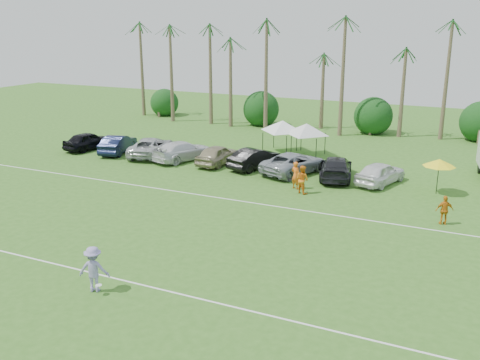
% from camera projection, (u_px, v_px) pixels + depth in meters
% --- Properties ---
extents(ground, '(120.00, 120.00, 0.00)m').
position_uv_depth(ground, '(43.00, 288.00, 22.90)').
color(ground, '#36681F').
rests_on(ground, ground).
extents(field_lines, '(80.00, 12.10, 0.01)m').
position_uv_depth(field_lines, '(149.00, 225.00, 29.85)').
color(field_lines, white).
rests_on(field_lines, ground).
extents(palm_tree_0, '(2.40, 2.40, 8.90)m').
position_uv_depth(palm_tree_0, '(135.00, 52.00, 62.68)').
color(palm_tree_0, brown).
rests_on(palm_tree_0, ground).
extents(palm_tree_1, '(2.40, 2.40, 9.90)m').
position_uv_depth(palm_tree_1, '(171.00, 45.00, 60.40)').
color(palm_tree_1, brown).
rests_on(palm_tree_1, ground).
extents(palm_tree_2, '(2.40, 2.40, 10.90)m').
position_uv_depth(palm_tree_2, '(210.00, 38.00, 58.13)').
color(palm_tree_2, brown).
rests_on(palm_tree_2, ground).
extents(palm_tree_3, '(2.40, 2.40, 11.90)m').
position_uv_depth(palm_tree_3, '(243.00, 30.00, 56.27)').
color(palm_tree_3, brown).
rests_on(palm_tree_3, ground).
extents(palm_tree_4, '(2.40, 2.40, 8.90)m').
position_uv_depth(palm_tree_4, '(278.00, 56.00, 55.39)').
color(palm_tree_4, brown).
rests_on(palm_tree_4, ground).
extents(palm_tree_5, '(2.40, 2.40, 9.90)m').
position_uv_depth(palm_tree_5, '(315.00, 48.00, 53.52)').
color(palm_tree_5, brown).
rests_on(palm_tree_5, ground).
extents(palm_tree_6, '(2.40, 2.40, 10.90)m').
position_uv_depth(palm_tree_6, '(356.00, 40.00, 51.66)').
color(palm_tree_6, brown).
rests_on(palm_tree_6, ground).
extents(palm_tree_7, '(2.40, 2.40, 11.90)m').
position_uv_depth(palm_tree_7, '(399.00, 31.00, 49.80)').
color(palm_tree_7, brown).
rests_on(palm_tree_7, ground).
extents(palm_tree_8, '(2.40, 2.40, 8.90)m').
position_uv_depth(palm_tree_8, '(453.00, 61.00, 48.51)').
color(palm_tree_8, brown).
rests_on(palm_tree_8, ground).
extents(bush_tree_0, '(4.00, 4.00, 4.00)m').
position_uv_depth(bush_tree_0, '(163.00, 101.00, 63.96)').
color(bush_tree_0, brown).
rests_on(bush_tree_0, ground).
extents(bush_tree_1, '(4.00, 4.00, 4.00)m').
position_uv_depth(bush_tree_1, '(263.00, 108.00, 58.69)').
color(bush_tree_1, brown).
rests_on(bush_tree_1, ground).
extents(bush_tree_2, '(4.00, 4.00, 4.00)m').
position_uv_depth(bush_tree_2, '(373.00, 116.00, 53.84)').
color(bush_tree_2, brown).
rests_on(bush_tree_2, ground).
extents(sideline_player_a, '(0.81, 0.67, 1.91)m').
position_uv_depth(sideline_player_a, '(296.00, 175.00, 36.14)').
color(sideline_player_a, orange).
rests_on(sideline_player_a, ground).
extents(sideline_player_b, '(1.13, 1.04, 1.89)m').
position_uv_depth(sideline_player_b, '(302.00, 179.00, 35.22)').
color(sideline_player_b, orange).
rests_on(sideline_player_b, ground).
extents(sideline_player_c, '(1.06, 0.76, 1.67)m').
position_uv_depth(sideline_player_c, '(445.00, 210.00, 29.81)').
color(sideline_player_c, orange).
rests_on(sideline_player_c, ground).
extents(canopy_tent_left, '(4.00, 4.00, 3.24)m').
position_uv_depth(canopy_tent_left, '(283.00, 121.00, 45.78)').
color(canopy_tent_left, black).
rests_on(canopy_tent_left, ground).
extents(canopy_tent_right, '(3.98, 3.98, 3.22)m').
position_uv_depth(canopy_tent_right, '(307.00, 124.00, 44.56)').
color(canopy_tent_right, black).
rests_on(canopy_tent_right, ground).
extents(market_umbrella, '(2.12, 2.12, 2.36)m').
position_uv_depth(market_umbrella, '(439.00, 163.00, 34.77)').
color(market_umbrella, black).
rests_on(market_umbrella, ground).
extents(frisbee_player, '(1.47, 1.14, 2.01)m').
position_uv_depth(frisbee_player, '(94.00, 269.00, 22.36)').
color(frisbee_player, '#9589C2').
rests_on(frisbee_player, ground).
extents(parked_car_0, '(2.72, 4.90, 1.58)m').
position_uv_depth(parked_car_0, '(88.00, 141.00, 47.31)').
color(parked_car_0, black).
rests_on(parked_car_0, ground).
extents(parked_car_1, '(2.77, 5.05, 1.58)m').
position_uv_depth(parked_car_1, '(118.00, 144.00, 46.05)').
color(parked_car_1, '#0F1633').
rests_on(parked_car_1, ground).
extents(parked_car_2, '(3.91, 6.14, 1.58)m').
position_uv_depth(parked_car_2, '(151.00, 147.00, 45.08)').
color(parked_car_2, '#B3B5B7').
rests_on(parked_car_2, ground).
extents(parked_car_3, '(3.91, 5.86, 1.58)m').
position_uv_depth(parked_car_3, '(183.00, 151.00, 43.66)').
color(parked_car_3, silver).
rests_on(parked_car_3, ground).
extents(parked_car_4, '(2.13, 4.73, 1.58)m').
position_uv_depth(parked_car_4, '(218.00, 155.00, 42.39)').
color(parked_car_4, tan).
rests_on(parked_car_4, ground).
extents(parked_car_5, '(3.14, 5.07, 1.58)m').
position_uv_depth(parked_car_5, '(255.00, 158.00, 41.25)').
color(parked_car_5, black).
rests_on(parked_car_5, ground).
extents(parked_car_6, '(4.37, 6.23, 1.58)m').
position_uv_depth(parked_car_6, '(294.00, 163.00, 39.87)').
color(parked_car_6, '#979DA3').
rests_on(parked_car_6, ground).
extents(parked_car_7, '(3.39, 5.80, 1.58)m').
position_uv_depth(parked_car_7, '(336.00, 168.00, 38.66)').
color(parked_car_7, black).
rests_on(parked_car_7, ground).
extents(parked_car_8, '(3.18, 4.98, 1.58)m').
position_uv_depth(parked_car_8, '(380.00, 173.00, 37.28)').
color(parked_car_8, white).
rests_on(parked_car_8, ground).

